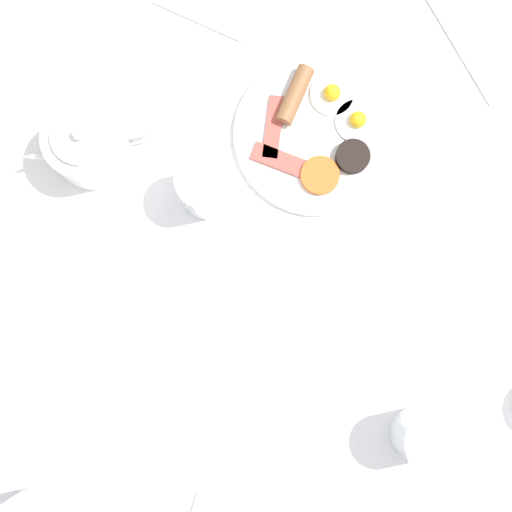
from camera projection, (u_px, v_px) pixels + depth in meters
The scene contains 8 objects.
ground_plane at pixel (256, 288), 1.84m from camera, with size 8.00×8.00×0.00m, color #70665B.
table at pixel (256, 261), 1.19m from camera, with size 1.08×1.22×0.71m.
breakfast_plate at pixel (317, 133), 1.14m from camera, with size 0.27×0.27×0.04m.
teapot_near at pixel (89, 145), 1.10m from camera, with size 0.12×0.21×0.12m.
water_glass_tall at pixel (425, 438), 1.04m from camera, with size 0.08×0.08×0.11m.
water_glass_short at pixel (205, 187), 1.09m from camera, with size 0.08×0.08×0.11m.
fork_by_plate at pixel (199, 19), 1.17m from camera, with size 0.12×0.13×0.00m.
knife_by_plate at pixel (461, 50), 1.17m from camera, with size 0.21×0.06×0.00m.
Camera 1 is at (-0.12, 0.03, 1.84)m, focal length 50.00 mm.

